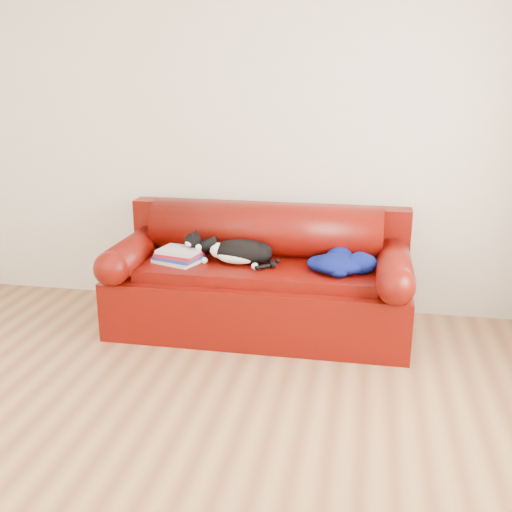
{
  "coord_description": "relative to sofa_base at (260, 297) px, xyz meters",
  "views": [
    {
      "loc": [
        1.07,
        -2.49,
        1.79
      ],
      "look_at": [
        0.33,
        1.35,
        0.59
      ],
      "focal_mm": 42.0,
      "sensor_mm": 36.0,
      "label": 1
    }
  ],
  "objects": [
    {
      "name": "cat",
      "position": [
        -0.13,
        -0.04,
        0.35
      ],
      "size": [
        0.6,
        0.26,
        0.22
      ],
      "rotation": [
        0.0,
        0.0,
        -0.06
      ],
      "color": "black",
      "rests_on": "sofa_base"
    },
    {
      "name": "sofa_back",
      "position": [
        -0.0,
        0.24,
        0.3
      ],
      "size": [
        2.1,
        1.01,
        0.88
      ],
      "color": "#430202",
      "rests_on": "ground"
    },
    {
      "name": "room_shell",
      "position": [
        -0.21,
        -1.48,
        1.43
      ],
      "size": [
        4.52,
        4.02,
        2.61
      ],
      "color": "beige",
      "rests_on": "ground"
    },
    {
      "name": "blanket",
      "position": [
        0.57,
        -0.07,
        0.32
      ],
      "size": [
        0.54,
        0.45,
        0.14
      ],
      "rotation": [
        0.0,
        0.0,
        0.38
      ],
      "color": "#08024D",
      "rests_on": "sofa_base"
    },
    {
      "name": "ground",
      "position": [
        -0.33,
        -1.49,
        -0.24
      ],
      "size": [
        4.5,
        4.5,
        0.0
      ],
      "primitive_type": "plane",
      "color": "brown",
      "rests_on": "ground"
    },
    {
      "name": "book_stack",
      "position": [
        -0.57,
        -0.09,
        0.31
      ],
      "size": [
        0.37,
        0.33,
        0.1
      ],
      "rotation": [
        0.0,
        0.0,
        -0.28
      ],
      "color": "beige",
      "rests_on": "sofa_base"
    },
    {
      "name": "sofa_base",
      "position": [
        0.0,
        0.0,
        0.0
      ],
      "size": [
        2.1,
        0.9,
        0.5
      ],
      "color": "#430202",
      "rests_on": "ground"
    }
  ]
}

